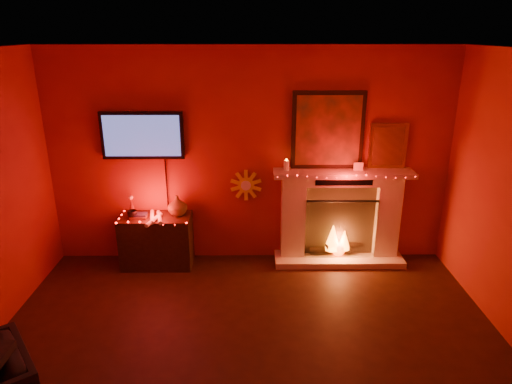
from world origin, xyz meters
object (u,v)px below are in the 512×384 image
(tv, at_px, (142,136))
(sunburst_clock, at_px, (246,185))
(console_table, at_px, (158,238))
(fireplace, at_px, (340,208))

(tv, distance_m, sunburst_clock, 1.41)
(tv, xyz_separation_m, sunburst_clock, (1.25, 0.03, -0.65))
(sunburst_clock, bearing_deg, console_table, -168.97)
(tv, bearing_deg, console_table, -56.18)
(fireplace, relative_size, console_table, 2.37)
(fireplace, height_order, console_table, fireplace)
(tv, bearing_deg, sunburst_clock, 1.24)
(sunburst_clock, bearing_deg, fireplace, -4.37)
(sunburst_clock, height_order, console_table, sunburst_clock)
(fireplace, distance_m, sunburst_clock, 1.23)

